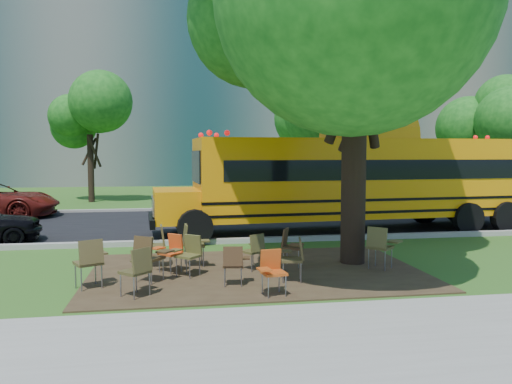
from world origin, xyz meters
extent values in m
plane|color=#325A1C|center=(0.00, 0.00, 0.00)|extent=(160.00, 160.00, 0.00)
cube|color=gray|center=(0.00, -5.00, 0.02)|extent=(60.00, 4.00, 0.04)
cube|color=#382819|center=(1.00, -0.50, 0.01)|extent=(7.00, 4.50, 0.03)
cube|color=black|center=(0.00, 7.00, 0.02)|extent=(80.00, 8.00, 0.04)
cube|color=gray|center=(0.00, 3.00, 0.07)|extent=(80.00, 0.25, 0.14)
cube|color=gray|center=(0.00, 11.10, 0.07)|extent=(80.00, 0.25, 0.14)
cube|color=slate|center=(-8.00, 36.00, 11.00)|extent=(38.00, 16.00, 22.00)
cube|color=slate|center=(24.00, 38.00, 12.50)|extent=(30.00, 16.00, 25.00)
cylinder|color=black|center=(-5.00, 16.00, 1.75)|extent=(0.32, 0.32, 3.50)
sphere|color=#125113|center=(-5.00, 16.00, 4.22)|extent=(4.80, 4.80, 4.80)
cylinder|color=black|center=(8.00, 14.00, 2.10)|extent=(0.38, 0.38, 4.20)
sphere|color=#125113|center=(8.00, 14.00, 5.04)|extent=(5.60, 5.60, 5.60)
cylinder|color=black|center=(16.00, 13.00, 1.80)|extent=(0.34, 0.34, 3.60)
sphere|color=#125113|center=(16.00, 13.00, 4.35)|extent=(5.00, 5.00, 5.00)
cylinder|color=black|center=(3.32, -0.05, 2.55)|extent=(0.56, 0.56, 5.10)
cube|color=orange|center=(5.42, 4.44, 1.77)|extent=(11.12, 3.22, 2.44)
cube|color=black|center=(5.72, 4.46, 2.04)|extent=(10.52, 3.22, 0.60)
cube|color=orange|center=(-0.68, 4.03, 1.00)|extent=(1.44, 2.28, 0.95)
cube|color=black|center=(5.42, 4.44, 1.15)|extent=(11.14, 3.25, 0.08)
cube|color=black|center=(5.42, 4.44, 0.78)|extent=(11.14, 3.25, 0.08)
cylinder|color=black|center=(-0.17, 2.82, 0.50)|extent=(1.02, 0.37, 1.00)
cylinder|color=black|center=(-0.33, 5.30, 0.50)|extent=(1.02, 0.37, 1.00)
cylinder|color=black|center=(8.39, 3.39, 0.50)|extent=(1.02, 0.37, 1.00)
cylinder|color=black|center=(8.23, 5.88, 0.50)|extent=(1.02, 0.37, 1.00)
cylinder|color=black|center=(9.79, 3.48, 0.50)|extent=(1.02, 0.37, 1.00)
cylinder|color=black|center=(9.62, 5.97, 0.50)|extent=(1.02, 0.37, 1.00)
cube|color=#4F4222|center=(-2.32, -1.32, 0.50)|extent=(0.61, 0.60, 0.06)
cube|color=#4F4222|center=(-2.24, -1.50, 0.74)|extent=(0.44, 0.29, 0.44)
cube|color=#4F4222|center=(-2.15, -1.07, 0.63)|extent=(0.35, 0.38, 0.03)
cylinder|color=slate|center=(-2.58, -1.24, 0.25)|extent=(0.03, 0.03, 0.50)
cylinder|color=slate|center=(-2.07, -1.41, 0.25)|extent=(0.03, 0.03, 0.50)
cube|color=#3F2D16|center=(-1.21, -1.04, 0.49)|extent=(0.63, 0.62, 0.05)
cube|color=#3F2D16|center=(-1.33, -1.20, 0.73)|extent=(0.41, 0.34, 0.44)
cube|color=#3F2D16|center=(-0.91, -1.08, 0.62)|extent=(0.37, 0.39, 0.03)
cylinder|color=slate|center=(-1.25, -0.79, 0.25)|extent=(0.03, 0.03, 0.49)
cylinder|color=slate|center=(-1.17, -1.30, 0.25)|extent=(0.03, 0.03, 0.49)
cube|color=#433B1D|center=(-1.42, -2.04, 0.47)|extent=(0.60, 0.60, 0.05)
cube|color=#433B1D|center=(-1.29, -2.17, 0.69)|extent=(0.36, 0.36, 0.42)
cube|color=#433B1D|center=(-1.34, -1.76, 0.59)|extent=(0.37, 0.37, 0.03)
cylinder|color=slate|center=(-1.67, -2.04, 0.23)|extent=(0.02, 0.02, 0.47)
cylinder|color=slate|center=(-1.17, -2.04, 0.23)|extent=(0.02, 0.02, 0.47)
cube|color=brown|center=(-0.46, -0.74, 0.45)|extent=(0.57, 0.57, 0.05)
cube|color=brown|center=(-0.35, -0.60, 0.67)|extent=(0.37, 0.32, 0.40)
cube|color=brown|center=(-0.73, -0.70, 0.57)|extent=(0.34, 0.35, 0.03)
cylinder|color=slate|center=(-0.43, -0.98, 0.22)|extent=(0.02, 0.02, 0.45)
cylinder|color=slate|center=(-0.48, -0.50, 0.22)|extent=(0.02, 0.02, 0.45)
cube|color=#3D2815|center=(0.37, -1.57, 0.41)|extent=(0.43, 0.41, 0.05)
cube|color=#3D2815|center=(0.35, -1.73, 0.62)|extent=(0.38, 0.13, 0.37)
cube|color=#3D2815|center=(0.61, -1.47, 0.53)|extent=(0.23, 0.28, 0.03)
cylinder|color=slate|center=(0.24, -1.39, 0.21)|extent=(0.02, 0.02, 0.41)
cylinder|color=slate|center=(0.51, -1.74, 0.21)|extent=(0.02, 0.02, 0.41)
cube|color=#B54513|center=(1.01, -2.38, 0.43)|extent=(0.45, 0.44, 0.05)
cube|color=#B54513|center=(0.98, -2.21, 0.64)|extent=(0.39, 0.15, 0.38)
cube|color=#B54513|center=(0.80, -2.54, 0.54)|extent=(0.25, 0.30, 0.03)
cylinder|color=slate|center=(1.19, -2.51, 0.21)|extent=(0.02, 0.02, 0.43)
cylinder|color=slate|center=(0.82, -2.24, 0.21)|extent=(0.02, 0.02, 0.43)
cube|color=#443A1D|center=(1.55, -1.48, 0.45)|extent=(0.48, 0.50, 0.05)
cube|color=#443A1D|center=(1.73, -1.52, 0.68)|extent=(0.18, 0.42, 0.41)
cube|color=#443A1D|center=(1.46, -1.21, 0.58)|extent=(0.32, 0.28, 0.03)
cylinder|color=slate|center=(1.34, -1.61, 0.23)|extent=(0.02, 0.02, 0.45)
cylinder|color=slate|center=(1.75, -1.35, 0.23)|extent=(0.02, 0.02, 0.45)
cube|color=#504A22|center=(3.71, -0.72, 0.50)|extent=(0.64, 0.64, 0.06)
cube|color=#504A22|center=(3.57, -0.86, 0.74)|extent=(0.38, 0.39, 0.44)
cube|color=#504A22|center=(4.00, -0.81, 0.63)|extent=(0.39, 0.39, 0.03)
cylinder|color=slate|center=(3.71, -0.46, 0.25)|extent=(0.03, 0.03, 0.50)
cylinder|color=slate|center=(3.70, -0.99, 0.25)|extent=(0.03, 0.03, 0.50)
cube|color=#45401D|center=(-1.18, 0.25, 0.49)|extent=(0.46, 0.48, 0.05)
cube|color=#45401D|center=(-0.99, 0.26, 0.73)|extent=(0.13, 0.44, 0.44)
cube|color=#45401D|center=(-1.35, 0.50, 0.62)|extent=(0.32, 0.26, 0.03)
cylinder|color=slate|center=(-1.36, 0.05, 0.25)|extent=(0.03, 0.03, 0.49)
cylinder|color=slate|center=(-1.01, 0.45, 0.25)|extent=(0.03, 0.03, 0.49)
cube|color=#C94515|center=(-0.82, -0.33, 0.43)|extent=(0.55, 0.55, 0.05)
cube|color=#C94515|center=(-0.71, -0.20, 0.64)|extent=(0.34, 0.32, 0.38)
cube|color=#C94515|center=(-1.08, -0.27, 0.54)|extent=(0.33, 0.34, 0.03)
cylinder|color=slate|center=(-0.81, -0.55, 0.21)|extent=(0.02, 0.02, 0.43)
cylinder|color=slate|center=(-0.83, -0.10, 0.21)|extent=(0.02, 0.02, 0.43)
cube|color=#48451F|center=(-0.30, 0.20, 0.50)|extent=(0.47, 0.49, 0.06)
cube|color=#48451F|center=(-0.50, 0.19, 0.74)|extent=(0.13, 0.45, 0.44)
cube|color=#48451F|center=(-0.13, -0.06, 0.63)|extent=(0.32, 0.26, 0.03)
cylinder|color=slate|center=(-0.12, 0.39, 0.25)|extent=(0.03, 0.03, 0.50)
cylinder|color=slate|center=(-0.48, 0.00, 0.25)|extent=(0.03, 0.03, 0.50)
cube|color=#48451F|center=(0.93, -0.37, 0.42)|extent=(0.54, 0.53, 0.05)
cube|color=#48451F|center=(1.02, -0.51, 0.63)|extent=(0.37, 0.28, 0.38)
cube|color=#48451F|center=(1.05, -0.14, 0.54)|extent=(0.32, 0.33, 0.03)
cylinder|color=slate|center=(0.71, -0.32, 0.21)|extent=(0.02, 0.02, 0.42)
cylinder|color=slate|center=(1.15, -0.42, 0.21)|extent=(0.02, 0.02, 0.42)
cube|color=#442D18|center=(1.87, -0.20, 0.45)|extent=(0.54, 0.55, 0.05)
cube|color=#442D18|center=(1.71, -0.12, 0.67)|extent=(0.26, 0.40, 0.40)
cube|color=#442D18|center=(1.89, -0.47, 0.57)|extent=(0.35, 0.32, 0.03)
cylinder|color=slate|center=(2.10, -0.12, 0.22)|extent=(0.02, 0.02, 0.45)
cylinder|color=slate|center=(1.65, -0.27, 0.22)|extent=(0.02, 0.02, 0.45)
camera|label=1|loc=(-0.70, -10.90, 2.55)|focal=35.00mm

